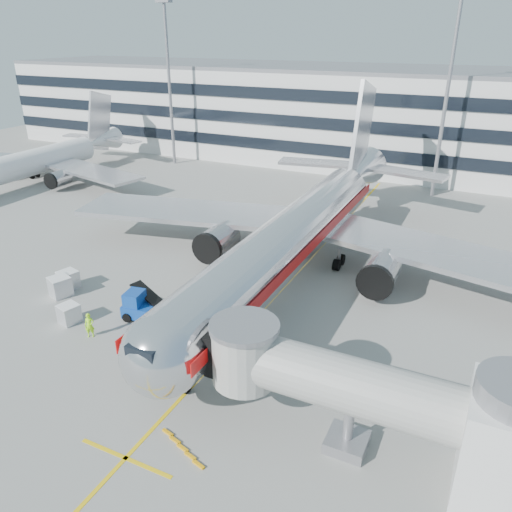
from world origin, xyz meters
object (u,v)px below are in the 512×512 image
at_px(main_jet, 301,229).
at_px(cargo_container_right, 68,280).
at_px(ramp_worker, 90,325).
at_px(cargo_container_front, 60,286).
at_px(belt_loader, 149,305).
at_px(cargo_container_left, 69,314).
at_px(baggage_tug, 140,307).

bearing_deg(main_jet, cargo_container_right, -144.42).
bearing_deg(ramp_worker, cargo_container_front, 119.74).
bearing_deg(belt_loader, cargo_container_left, -139.99).
xyz_separation_m(main_jet, belt_loader, (-8.18, -12.63, -3.61)).
xyz_separation_m(main_jet, cargo_container_front, (-16.85, -13.67, -3.37)).
distance_m(main_jet, cargo_container_front, 21.96).
height_order(baggage_tug, ramp_worker, baggage_tug).
height_order(main_jet, baggage_tug, main_jet).
xyz_separation_m(main_jet, ramp_worker, (-9.97, -17.50, -3.26)).
height_order(belt_loader, ramp_worker, belt_loader).
height_order(cargo_container_left, ramp_worker, ramp_worker).
height_order(baggage_tug, cargo_container_left, baggage_tug).
xyz_separation_m(cargo_container_right, ramp_worker, (7.27, -5.17, 0.17)).
bearing_deg(cargo_container_left, belt_loader, 40.01).
distance_m(main_jet, cargo_container_right, 21.47).
xyz_separation_m(baggage_tug, cargo_container_left, (-4.69, -2.94, -0.24)).
height_order(cargo_container_front, ramp_worker, ramp_worker).
relative_size(main_jet, cargo_container_left, 29.44).
bearing_deg(cargo_container_front, cargo_container_left, -36.93).
xyz_separation_m(main_jet, cargo_container_right, (-17.24, -12.33, -3.42)).
distance_m(belt_loader, cargo_container_front, 8.74).
bearing_deg(baggage_tug, belt_loader, 87.00).
bearing_deg(cargo_container_right, main_jet, 35.58).
bearing_deg(cargo_container_right, ramp_worker, -35.41).
xyz_separation_m(baggage_tug, cargo_container_right, (-9.01, 1.35, -0.18)).
xyz_separation_m(cargo_container_right, cargo_container_front, (0.39, -1.34, 0.05)).
bearing_deg(cargo_container_front, baggage_tug, -0.08).
distance_m(main_jet, cargo_container_left, 21.34).
distance_m(main_jet, belt_loader, 15.47).
relative_size(belt_loader, ramp_worker, 2.40).
distance_m(cargo_container_left, cargo_container_right, 6.08).
bearing_deg(cargo_container_front, belt_loader, 6.80).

